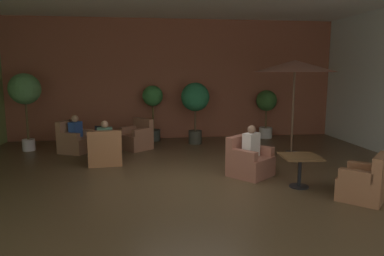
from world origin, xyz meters
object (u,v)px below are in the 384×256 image
at_px(open_laptop, 101,131).
at_px(cafe_table_front_right, 300,163).
at_px(patio_umbrella_tall_red, 295,67).
at_px(potted_tree_left_corner, 153,104).
at_px(armchair_front_left_south, 137,138).
at_px(potted_tree_mid_right, 266,106).
at_px(potted_tree_right_corner, 195,101).
at_px(patron_by_window, 105,135).
at_px(armchair_front_left_east, 105,151).
at_px(armchair_front_left_north, 75,141).
at_px(iced_drink_cup, 104,130).
at_px(armchair_front_right_north, 365,183).
at_px(patron_blue_shirt, 75,128).
at_px(patron_with_friend, 251,143).
at_px(armchair_front_right_east, 249,161).
at_px(potted_tree_mid_left, 25,92).
at_px(cafe_table_front_left, 107,138).

bearing_deg(open_laptop, cafe_table_front_right, -37.11).
relative_size(patio_umbrella_tall_red, potted_tree_left_corner, 1.41).
distance_m(armchair_front_left_south, cafe_table_front_right, 5.12).
bearing_deg(armchair_front_left_south, potted_tree_mid_right, 15.69).
relative_size(potted_tree_right_corner, patron_by_window, 3.06).
bearing_deg(armchair_front_left_east, armchair_front_left_north, 124.41).
distance_m(iced_drink_cup, open_laptop, 0.13).
relative_size(cafe_table_front_right, potted_tree_right_corner, 0.40).
bearing_deg(iced_drink_cup, armchair_front_right_north, -39.54).
bearing_deg(armchair_front_left_east, patron_blue_shirt, 123.64).
bearing_deg(potted_tree_left_corner, open_laptop, -125.19).
distance_m(patio_umbrella_tall_red, patron_with_friend, 3.01).
height_order(armchair_front_left_south, patio_umbrella_tall_red, patio_umbrella_tall_red).
bearing_deg(armchair_front_right_east, potted_tree_right_corner, 100.71).
distance_m(armchair_front_left_east, armchair_front_right_north, 5.74).
height_order(armchair_front_right_north, patron_blue_shirt, patron_blue_shirt).
xyz_separation_m(patio_umbrella_tall_red, potted_tree_mid_left, (-7.33, 1.42, -0.70)).
distance_m(armchair_front_left_south, armchair_front_right_north, 6.29).
distance_m(armchair_front_left_north, patron_by_window, 1.79).
relative_size(potted_tree_right_corner, iced_drink_cup, 17.46).
height_order(armchair_front_left_north, patron_blue_shirt, patron_blue_shirt).
height_order(potted_tree_mid_right, patron_by_window, potted_tree_mid_right).
distance_m(armchair_front_right_east, open_laptop, 4.11).
bearing_deg(potted_tree_right_corner, armchair_front_left_north, -168.02).
bearing_deg(patron_blue_shirt, patron_by_window, -55.68).
relative_size(armchair_front_left_north, cafe_table_front_right, 1.34).
distance_m(armchair_front_right_north, patron_by_window, 5.78).
bearing_deg(armchair_front_left_north, open_laptop, -36.39).
xyz_separation_m(armchair_front_right_east, potted_tree_right_corner, (-0.68, 3.61, 1.04)).
xyz_separation_m(armchair_front_left_east, patron_by_window, (-0.00, 0.04, 0.40)).
xyz_separation_m(cafe_table_front_left, patron_with_friend, (3.32, -2.45, 0.27)).
bearing_deg(patron_with_friend, armchair_front_right_north, -46.88).
bearing_deg(patron_by_window, armchair_front_right_east, -23.99).
distance_m(potted_tree_mid_right, iced_drink_cup, 5.55).
relative_size(cafe_table_front_left, armchair_front_left_east, 0.80).
relative_size(potted_tree_mid_left, patron_with_friend, 3.22).
height_order(potted_tree_mid_right, patron_blue_shirt, potted_tree_mid_right).
xyz_separation_m(potted_tree_left_corner, patron_blue_shirt, (-2.20, -1.43, -0.51)).
bearing_deg(patio_umbrella_tall_red, open_laptop, 175.04).
bearing_deg(potted_tree_mid_left, patio_umbrella_tall_red, -11.00).
distance_m(armchair_front_right_east, potted_tree_right_corner, 3.82).
height_order(armchair_front_left_south, armchair_front_right_east, armchair_front_left_south).
distance_m(patron_blue_shirt, patron_with_friend, 5.10).
xyz_separation_m(armchair_front_left_north, potted_tree_mid_left, (-1.36, 0.37, 1.36)).
xyz_separation_m(patron_with_friend, open_laptop, (-3.44, 2.29, -0.04)).
distance_m(armchair_front_right_east, potted_tree_mid_left, 6.60).
xyz_separation_m(patio_umbrella_tall_red, potted_tree_right_corner, (-2.42, 1.80, -1.03)).
bearing_deg(armchair_front_left_north, cafe_table_front_right, -36.99).
distance_m(armchair_front_left_east, potted_tree_mid_left, 3.29).
relative_size(armchair_front_right_east, iced_drink_cup, 10.22).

